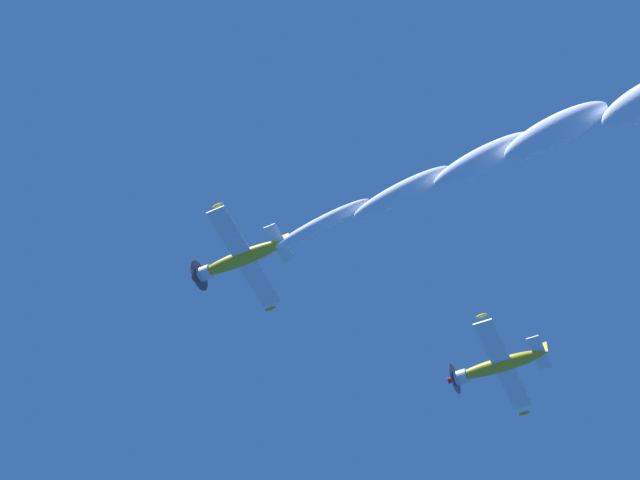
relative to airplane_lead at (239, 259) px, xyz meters
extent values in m
ellipsoid|color=gold|center=(0.22, -0.07, -0.04)|extent=(6.30, 2.96, 1.84)
cylinder|color=white|center=(-2.48, 0.82, 0.34)|extent=(1.20, 1.32, 1.19)
cone|color=red|center=(-3.06, 1.01, 0.42)|extent=(0.81, 0.70, 0.60)
cylinder|color=#3F3F47|center=(-2.92, 0.96, 0.40)|extent=(0.90, 2.37, 2.38)
cube|color=white|center=(0.37, -0.14, -0.22)|extent=(3.73, 7.90, 1.16)
ellipsoid|color=gold|center=(-0.78, -3.83, 0.20)|extent=(0.89, 0.50, 0.36)
ellipsoid|color=gold|center=(1.53, 3.55, -0.63)|extent=(0.89, 0.50, 0.36)
cube|color=white|center=(2.81, -0.92, -0.35)|extent=(1.69, 2.94, 0.51)
cube|color=gold|center=(2.94, -0.91, 0.11)|extent=(1.11, 0.56, 1.17)
ellipsoid|color=#1E232D|center=(0.01, 0.04, 0.38)|extent=(1.60, 1.13, 0.85)
ellipsoid|color=gold|center=(16.41, 9.79, -0.85)|extent=(6.31, 2.93, 2.14)
cylinder|color=white|center=(13.73, 10.67, -0.34)|extent=(1.24, 1.34, 1.23)
cone|color=red|center=(13.16, 10.86, -0.23)|extent=(0.83, 0.71, 0.63)
cylinder|color=#3F3F47|center=(13.29, 10.82, -0.26)|extent=(0.99, 2.42, 2.39)
cube|color=white|center=(16.56, 9.72, -1.04)|extent=(3.72, 7.88, 1.32)
ellipsoid|color=gold|center=(15.43, 6.03, -0.57)|extent=(0.90, 0.50, 0.40)
ellipsoid|color=gold|center=(17.68, 13.41, -1.50)|extent=(0.90, 0.50, 0.40)
cube|color=white|center=(18.98, 8.95, -1.29)|extent=(1.69, 2.93, 0.59)
cube|color=gold|center=(19.14, 8.96, -0.84)|extent=(1.15, 0.58, 1.21)
ellipsoid|color=#1E232D|center=(16.23, 9.90, -0.42)|extent=(1.62, 1.13, 0.92)
ellipsoid|color=white|center=(5.81, -2.11, -1.02)|extent=(6.75, 3.04, 1.89)
ellipsoid|color=white|center=(11.03, -3.75, -1.66)|extent=(6.89, 3.34, 2.20)
ellipsoid|color=white|center=(16.11, -5.37, -2.29)|extent=(7.03, 3.65, 2.50)
ellipsoid|color=white|center=(20.31, -6.83, -3.21)|extent=(7.16, 3.95, 2.80)
camera|label=1|loc=(8.53, -22.82, -55.94)|focal=51.86mm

